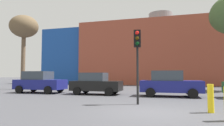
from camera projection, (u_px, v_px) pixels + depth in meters
ground_plane at (151, 112)px, 8.19m from camera, size 200.00×200.00×0.00m
building_backdrop at (161, 55)px, 34.06m from camera, size 40.02×10.70×12.00m
parked_car_0 at (40, 82)px, 17.09m from camera, size 4.21×2.06×1.82m
parked_car_1 at (96, 84)px, 15.72m from camera, size 3.91×1.92×1.69m
parked_car_2 at (170, 84)px, 14.21m from camera, size 4.19×2.05×1.81m
traffic_light_island at (137, 49)px, 10.47m from camera, size 0.38×0.37×3.86m
bare_tree_1 at (24, 28)px, 21.71m from camera, size 2.98×2.98×7.95m
bollard_yellow_1 at (211, 98)px, 8.07m from camera, size 0.24×0.24×1.14m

